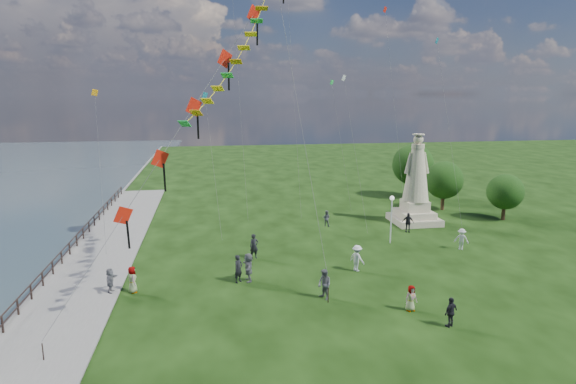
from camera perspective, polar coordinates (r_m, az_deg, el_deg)
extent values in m
cube|color=slate|center=(35.68, -26.32, -9.19)|extent=(0.30, 160.00, 0.60)
cube|color=slate|center=(33.12, -23.16, -10.02)|extent=(5.00, 60.00, 0.10)
cylinder|color=black|center=(28.38, -30.75, -13.40)|extent=(0.11, 0.11, 1.00)
cylinder|color=black|center=(30.09, -29.37, -11.86)|extent=(0.11, 0.11, 1.00)
cylinder|color=black|center=(31.83, -28.15, -10.48)|extent=(0.11, 0.11, 1.00)
cylinder|color=black|center=(33.60, -27.07, -9.24)|extent=(0.11, 0.11, 1.00)
cylinder|color=black|center=(35.40, -26.11, -8.13)|extent=(0.11, 0.11, 1.00)
cylinder|color=black|center=(37.21, -25.24, -7.12)|extent=(0.11, 0.11, 1.00)
cylinder|color=black|center=(39.04, -24.46, -6.20)|extent=(0.11, 0.11, 1.00)
cylinder|color=black|center=(40.89, -23.75, -5.36)|extent=(0.11, 0.11, 1.00)
cylinder|color=black|center=(42.75, -23.11, -4.60)|extent=(0.11, 0.11, 1.00)
cylinder|color=black|center=(44.63, -22.52, -3.90)|extent=(0.11, 0.11, 1.00)
cylinder|color=black|center=(46.51, -21.98, -3.25)|extent=(0.11, 0.11, 1.00)
cylinder|color=black|center=(48.41, -21.48, -2.66)|extent=(0.11, 0.11, 1.00)
cylinder|color=black|center=(50.31, -21.02, -2.11)|extent=(0.11, 0.11, 1.00)
cylinder|color=black|center=(52.22, -20.59, -1.60)|extent=(0.11, 0.11, 1.00)
cylinder|color=black|center=(54.14, -20.19, -1.12)|extent=(0.11, 0.11, 1.00)
cylinder|color=black|center=(56.06, -19.82, -0.68)|extent=(0.11, 0.11, 1.00)
cylinder|color=black|center=(57.99, -19.48, -0.27)|extent=(0.11, 0.11, 1.00)
cylinder|color=black|center=(59.92, -19.16, 0.11)|extent=(0.11, 0.11, 1.00)
cube|color=black|center=(35.25, -26.18, -7.39)|extent=(0.06, 52.00, 0.06)
cube|color=black|center=(35.38, -26.12, -8.05)|extent=(0.06, 52.00, 0.06)
cube|color=tan|center=(46.13, 14.72, -3.17)|extent=(4.04, 4.04, 0.58)
cube|color=tan|center=(45.99, 14.76, -2.48)|extent=(3.08, 3.08, 0.58)
cube|color=tan|center=(45.82, 14.80, -1.55)|extent=(2.12, 2.12, 0.96)
cylinder|color=tan|center=(44.94, 15.16, 5.26)|extent=(1.15, 1.15, 0.38)
sphere|color=tan|center=(44.88, 15.20, 6.02)|extent=(0.88, 0.88, 0.88)
cylinder|color=tan|center=(44.84, 15.23, 6.60)|extent=(1.06, 1.06, 0.10)
cylinder|color=silver|center=(39.09, 12.11, -3.42)|extent=(0.11, 0.11, 3.57)
sphere|color=white|center=(38.65, 12.23, -0.71)|extent=(0.36, 0.36, 0.36)
cylinder|color=#382314|center=(51.85, 17.86, -0.98)|extent=(0.36, 0.36, 1.92)
sphere|color=black|center=(51.44, 18.01, 1.37)|extent=(3.84, 3.84, 3.84)
cylinder|color=#382314|center=(49.86, 24.18, -2.08)|extent=(0.36, 0.36, 1.67)
sphere|color=black|center=(49.48, 24.36, 0.04)|extent=(3.35, 3.35, 3.35)
cylinder|color=#382314|center=(57.20, 14.46, 0.56)|extent=(0.36, 0.36, 2.34)
sphere|color=black|center=(56.77, 14.59, 3.17)|extent=(4.68, 4.68, 4.68)
imported|color=black|center=(30.82, -5.90, -9.04)|extent=(0.77, 0.76, 1.79)
imported|color=#595960|center=(28.37, 4.34, -10.87)|extent=(0.85, 1.02, 1.79)
imported|color=silver|center=(32.89, 8.18, -7.76)|extent=(1.13, 1.29, 1.79)
imported|color=black|center=(26.56, 18.74, -13.33)|extent=(1.05, 0.86, 1.60)
imported|color=#595960|center=(27.78, 14.37, -12.09)|extent=(0.78, 0.57, 1.46)
imported|color=#595960|center=(30.95, -20.30, -9.95)|extent=(0.79, 1.44, 1.47)
imported|color=black|center=(35.05, -4.04, -6.43)|extent=(0.75, 0.59, 1.80)
imported|color=#595960|center=(43.47, 4.56, -3.12)|extent=(0.83, 0.71, 1.45)
imported|color=silver|center=(39.24, 19.87, -5.27)|extent=(1.17, 1.07, 1.63)
imported|color=black|center=(42.78, 14.02, -3.51)|extent=(1.11, 0.83, 1.69)
imported|color=#595960|center=(30.65, -17.96, -9.85)|extent=(0.71, 0.91, 1.62)
imported|color=#595960|center=(30.95, -4.71, -8.87)|extent=(0.78, 1.73, 1.84)
cylinder|color=black|center=(24.94, -27.04, -16.61)|extent=(0.06, 0.06, 0.90)
cube|color=red|center=(24.52, -18.94, -2.65)|extent=(0.87, 0.64, 1.03)
cube|color=black|center=(24.63, -18.42, -4.84)|extent=(0.10, 0.28, 1.48)
cube|color=red|center=(25.09, -14.93, 3.82)|extent=(0.87, 0.64, 1.03)
cube|color=black|center=(25.11, -14.43, 1.66)|extent=(0.10, 0.28, 1.48)
cube|color=red|center=(26.08, -11.11, 9.89)|extent=(0.87, 0.64, 1.03)
cube|color=black|center=(26.01, -10.63, 7.81)|extent=(0.10, 0.28, 1.48)
cube|color=red|center=(27.44, -7.49, 15.39)|extent=(0.87, 0.64, 1.03)
cube|color=black|center=(27.30, -7.04, 13.43)|extent=(0.10, 0.28, 1.48)
cube|color=red|center=(29.12, -4.09, 20.27)|extent=(0.87, 0.64, 1.03)
cube|color=black|center=(28.91, -3.67, 18.44)|extent=(0.10, 0.28, 1.48)
cylinder|color=black|center=(28.11, 4.79, -12.08)|extent=(0.06, 0.06, 0.90)
cube|color=orange|center=(28.59, -3.14, 20.91)|extent=(0.71, 0.61, 0.16)
cube|color=green|center=(27.80, -3.74, 19.58)|extent=(0.71, 0.64, 0.18)
cube|color=yellow|center=(27.02, -4.44, 18.15)|extent=(0.71, 0.66, 0.19)
cube|color=yellow|center=(26.26, -5.26, 16.65)|extent=(0.70, 0.68, 0.21)
cube|color=orange|center=(25.53, -6.19, 15.11)|extent=(0.69, 0.69, 0.23)
cube|color=green|center=(24.83, -7.22, 13.56)|extent=(0.68, 0.69, 0.25)
cube|color=yellow|center=(24.16, -8.34, 12.04)|extent=(0.66, 0.69, 0.27)
cube|color=yellow|center=(23.52, -9.55, 10.58)|extent=(0.64, 0.68, 0.28)
cube|color=orange|center=(22.92, -10.83, 9.21)|extent=(0.62, 0.67, 0.30)
cube|color=green|center=(22.34, -12.16, 7.93)|extent=(0.60, 0.66, 0.31)
cube|color=#17748A|center=(42.64, -9.81, 11.22)|extent=(0.51, 0.39, 0.57)
cylinder|color=#595959|center=(40.57, -8.84, 3.06)|extent=(1.02, 5.02, 11.54)
cube|color=silver|center=(44.55, 6.62, 13.29)|extent=(0.51, 0.39, 0.57)
cylinder|color=#595959|center=(42.58, 7.99, 4.53)|extent=(1.02, 5.02, 13.07)
cube|color=red|center=(50.28, 11.42, 20.43)|extent=(0.51, 0.39, 0.57)
cylinder|color=#595959|center=(47.53, 12.59, 9.04)|extent=(1.02, 5.02, 19.62)
cylinder|color=#595959|center=(46.08, -5.92, 13.26)|extent=(1.02, 5.02, 26.17)
cube|color=green|center=(52.52, 5.21, 12.82)|extent=(0.51, 0.39, 0.57)
cylinder|color=#595959|center=(50.49, 6.34, 5.54)|extent=(1.02, 5.02, 12.88)
cube|color=orange|center=(41.42, -21.93, 10.88)|extent=(0.51, 0.39, 0.57)
cylinder|color=#595959|center=(39.29, -21.35, 2.30)|extent=(1.02, 5.02, 11.77)
cylinder|color=#595959|center=(46.80, 0.48, 14.68)|extent=(1.02, 5.02, 28.44)
cube|color=#17748A|center=(47.93, 17.25, 16.76)|extent=(0.51, 0.39, 0.57)
cylinder|color=#595959|center=(45.82, 18.59, 6.64)|extent=(1.02, 5.02, 16.43)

